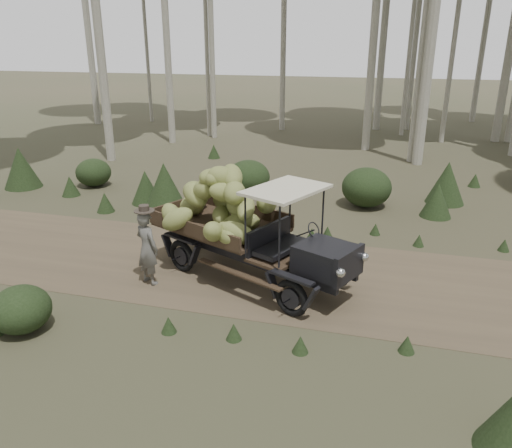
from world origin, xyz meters
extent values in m
plane|color=#473D2B|center=(0.00, 0.00, 0.00)|extent=(120.00, 120.00, 0.00)
cube|color=brown|center=(0.00, 0.00, 0.00)|extent=(70.00, 4.00, 0.01)
cube|color=black|center=(0.67, -1.02, 0.94)|extent=(1.22, 1.20, 0.52)
cube|color=black|center=(1.14, -1.24, 0.94)|extent=(0.47, 0.89, 0.58)
cube|color=black|center=(-0.52, -0.48, 1.03)|extent=(0.61, 1.23, 0.52)
cube|color=#38281C|center=(-1.72, 0.06, 0.94)|extent=(3.09, 2.62, 0.07)
cube|color=#38281C|center=(-1.37, 0.83, 1.11)|extent=(2.41, 1.14, 0.30)
cube|color=#38281C|center=(-2.06, -0.70, 1.11)|extent=(2.41, 1.14, 0.30)
cube|color=#38281C|center=(-2.91, 0.61, 1.11)|extent=(0.75, 1.56, 0.30)
cube|color=beige|center=(-0.15, -0.65, 2.08)|extent=(1.64, 1.90, 0.06)
cube|color=black|center=(-0.67, -0.02, 0.58)|extent=(3.96, 1.87, 0.17)
cube|color=black|center=(-0.97, -0.67, 0.58)|extent=(3.96, 1.87, 0.17)
torus|color=black|center=(0.81, -0.26, 0.36)|extent=(0.70, 0.41, 0.71)
torus|color=black|center=(0.19, -1.63, 0.36)|extent=(0.70, 0.41, 0.71)
torus|color=black|center=(-1.83, 0.94, 0.36)|extent=(0.70, 0.41, 0.71)
torus|color=black|center=(-2.45, -0.42, 0.36)|extent=(0.70, 0.41, 0.71)
sphere|color=beige|center=(1.39, -0.88, 0.98)|extent=(0.17, 0.17, 0.17)
sphere|color=beige|center=(1.04, -1.65, 0.98)|extent=(0.17, 0.17, 0.17)
ellipsoid|color=olive|center=(-1.04, -0.91, 1.22)|extent=(0.80, 0.41, 0.59)
ellipsoid|color=olive|center=(-2.48, 0.50, 1.53)|extent=(0.64, 0.83, 0.67)
ellipsoid|color=olive|center=(-2.08, 0.05, 1.72)|extent=(0.84, 0.88, 0.62)
ellipsoid|color=olive|center=(-1.64, 0.01, 2.03)|extent=(0.87, 0.94, 0.71)
ellipsoid|color=olive|center=(-1.70, 0.06, 1.19)|extent=(0.60, 0.84, 0.40)
ellipsoid|color=olive|center=(-1.32, 0.06, 1.43)|extent=(0.81, 0.82, 0.57)
ellipsoid|color=olive|center=(-1.30, -0.26, 1.81)|extent=(0.64, 0.79, 0.55)
ellipsoid|color=olive|center=(-1.53, 0.01, 2.00)|extent=(0.78, 0.48, 0.52)
ellipsoid|color=olive|center=(-1.19, -0.11, 1.13)|extent=(0.90, 0.69, 0.47)
ellipsoid|color=olive|center=(-2.33, 0.18, 1.54)|extent=(0.92, 0.92, 0.62)
ellipsoid|color=olive|center=(-1.81, 0.14, 1.78)|extent=(0.78, 0.79, 0.48)
ellipsoid|color=olive|center=(-1.88, 0.10, 1.97)|extent=(0.74, 0.86, 0.58)
ellipsoid|color=olive|center=(-1.27, -0.88, 1.16)|extent=(0.82, 0.83, 0.45)
ellipsoid|color=olive|center=(-1.04, -0.31, 1.52)|extent=(0.49, 0.87, 0.52)
ellipsoid|color=olive|center=(-1.51, -0.17, 1.77)|extent=(0.90, 0.81, 0.59)
ellipsoid|color=olive|center=(-1.46, 0.10, 2.04)|extent=(0.75, 0.97, 0.63)
ellipsoid|color=olive|center=(-2.71, -0.27, 1.22)|extent=(0.78, 0.77, 0.59)
ellipsoid|color=olive|center=(-1.73, 0.44, 1.46)|extent=(0.84, 0.64, 0.69)
ellipsoid|color=olive|center=(-1.90, 0.11, 1.82)|extent=(0.84, 0.52, 0.59)
ellipsoid|color=olive|center=(-1.75, -0.01, 2.03)|extent=(0.50, 0.75, 0.43)
ellipsoid|color=olive|center=(-2.63, 0.81, 1.17)|extent=(0.81, 0.93, 0.56)
ellipsoid|color=olive|center=(-0.74, 0.19, 1.49)|extent=(0.60, 0.77, 0.54)
ellipsoid|color=olive|center=(-1.47, -0.12, 1.76)|extent=(0.76, 0.71, 0.53)
ellipsoid|color=olive|center=(-1.60, 0.12, 1.98)|extent=(0.60, 0.76, 0.52)
ellipsoid|color=olive|center=(-2.57, 0.50, 1.14)|extent=(0.82, 0.57, 0.51)
ellipsoid|color=olive|center=(-2.43, -0.59, 1.26)|extent=(0.90, 0.62, 0.71)
ellipsoid|color=olive|center=(-1.49, -1.02, 1.24)|extent=(0.53, 0.82, 0.66)
imported|color=#57554F|center=(-2.88, -1.11, 0.77)|extent=(0.67, 0.57, 1.54)
cylinder|color=#332B24|center=(-2.88, -1.11, 1.57)|extent=(0.55, 0.55, 0.02)
cylinder|color=#332B24|center=(-2.88, -1.11, 1.62)|extent=(0.27, 0.27, 0.12)
cone|color=#233319|center=(4.51, 8.31, 0.23)|extent=(0.41, 0.41, 0.46)
cone|color=#233319|center=(3.39, 6.17, 0.64)|extent=(1.15, 1.15, 1.28)
cone|color=#233319|center=(-5.53, 10.08, 0.29)|extent=(0.52, 0.52, 0.58)
ellipsoid|color=#233319|center=(1.07, 5.15, 0.60)|extent=(1.46, 1.46, 1.17)
cone|color=#233319|center=(-5.42, 3.73, 0.51)|extent=(0.91, 0.91, 1.01)
cone|color=#233319|center=(-4.95, 4.32, 0.37)|extent=(0.67, 0.67, 0.74)
ellipsoid|color=#233319|center=(-8.00, 4.96, 0.48)|extent=(1.17, 1.17, 0.94)
cone|color=#233319|center=(-10.26, 4.21, 0.68)|extent=(1.22, 1.22, 1.35)
ellipsoid|color=#233319|center=(-4.15, -3.33, 0.41)|extent=(1.01, 1.01, 0.81)
cone|color=#233319|center=(-6.19, 2.66, 0.29)|extent=(0.52, 0.52, 0.57)
ellipsoid|color=#233319|center=(-2.67, 5.45, 0.56)|extent=(1.38, 1.38, 1.10)
cone|color=#233319|center=(-8.12, 3.79, 0.32)|extent=(0.57, 0.57, 0.64)
cone|color=#233319|center=(3.04, 4.76, 0.49)|extent=(0.87, 0.87, 0.97)
cone|color=#233319|center=(-4.62, 3.40, 0.69)|extent=(1.24, 1.24, 1.38)
cone|color=#233319|center=(-3.56, 2.55, 0.15)|extent=(0.27, 0.27, 0.30)
cone|color=#233319|center=(-1.72, -2.72, 0.15)|extent=(0.27, 0.27, 0.30)
cone|color=#233319|center=(4.47, 2.61, 0.15)|extent=(0.27, 0.27, 0.30)
cone|color=#233319|center=(0.56, -2.70, 0.15)|extent=(0.27, 0.27, 0.30)
cone|color=#233319|center=(2.53, 2.39, 0.15)|extent=(0.27, 0.27, 0.30)
cone|color=#233319|center=(-0.05, 2.13, 0.15)|extent=(0.27, 0.27, 0.30)
cone|color=#233319|center=(-2.18, 2.35, 0.15)|extent=(0.27, 0.27, 0.30)
cone|color=#233319|center=(-0.57, -2.63, 0.15)|extent=(0.27, 0.27, 0.30)
cone|color=#233319|center=(1.47, 2.89, 0.15)|extent=(0.27, 0.27, 0.30)
cone|color=#233319|center=(2.21, -2.24, 0.15)|extent=(0.27, 0.27, 0.30)
cone|color=#233319|center=(0.31, 2.36, 0.15)|extent=(0.27, 0.27, 0.30)
cone|color=#233319|center=(-1.11, 2.47, 0.15)|extent=(0.27, 0.27, 0.30)
camera|label=1|loc=(1.68, -9.44, 4.72)|focal=35.00mm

